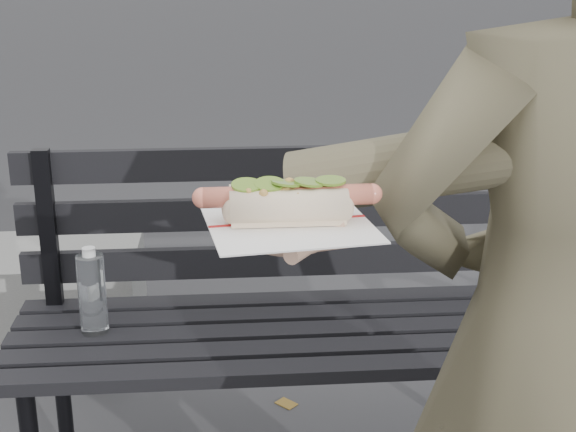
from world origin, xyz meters
The scene contains 3 objects.
park_bench centered at (0.04, 0.81, 0.52)m, with size 1.50×0.44×0.88m.
person centered at (0.28, 0.03, 0.78)m, with size 0.57×0.37×1.56m, color brown.
held_hotdog centered at (0.08, 0.00, 1.06)m, with size 0.62×0.31×0.20m.
Camera 1 is at (-0.18, -0.97, 1.33)m, focal length 50.00 mm.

